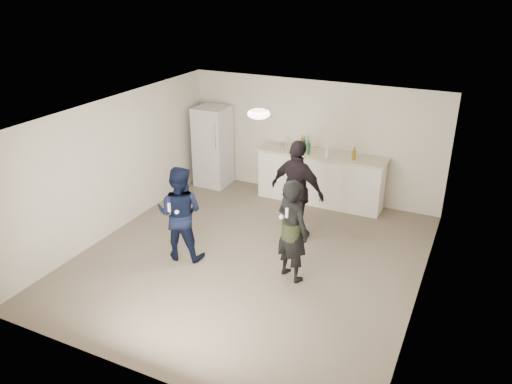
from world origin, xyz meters
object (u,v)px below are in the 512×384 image
at_px(fridge, 213,146).
at_px(shaker, 282,146).
at_px(counter, 320,179).
at_px(man, 180,213).
at_px(woman, 292,230).
at_px(spectator, 297,191).

relative_size(fridge, shaker, 10.59).
bearing_deg(counter, fridge, -178.41).
height_order(counter, shaker, shaker).
relative_size(man, woman, 0.98).
relative_size(fridge, man, 1.10).
bearing_deg(shaker, fridge, 178.00).
bearing_deg(fridge, woman, -43.04).
xyz_separation_m(woman, spectator, (-0.41, 1.25, 0.09)).
bearing_deg(spectator, counter, -71.54).
relative_size(man, spectator, 0.88).
height_order(fridge, shaker, fridge).
xyz_separation_m(shaker, woman, (1.35, -2.79, -0.33)).
distance_m(fridge, spectator, 3.09).
relative_size(counter, shaker, 15.29).
height_order(counter, man, man).
distance_m(counter, spectator, 1.72).
relative_size(woman, spectator, 0.90).
distance_m(fridge, woman, 4.17).
xyz_separation_m(man, woman, (1.92, 0.21, 0.02)).
distance_m(counter, woman, 2.98).
xyz_separation_m(man, spectator, (1.51, 1.46, 0.11)).
height_order(man, woman, woman).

